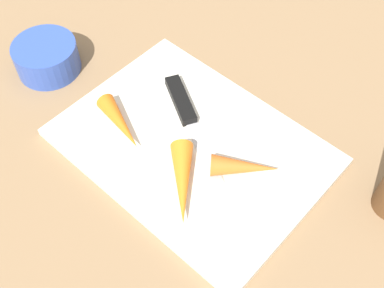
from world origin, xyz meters
The scene contains 7 objects.
ground_plane centered at (0.00, 0.00, 0.00)m, with size 1.40×1.40×0.00m, color #8C6D4C.
cutting_board centered at (0.00, 0.00, 0.01)m, with size 0.36×0.26×0.01m, color silver.
knife centered at (-0.05, 0.04, 0.02)m, with size 0.18×0.12×0.01m.
carrot_longest centered at (0.04, -0.06, 0.03)m, with size 0.03×0.03×0.12m, color orange.
carrot_medium centered at (-0.09, -0.05, 0.03)m, with size 0.03×0.03×0.10m, color orange.
carrot_shortest centered at (0.08, 0.01, 0.03)m, with size 0.03×0.03×0.09m, color orange.
small_bowl centered at (-0.28, -0.04, 0.02)m, with size 0.10×0.10×0.05m, color #3351B2.
Camera 1 is at (0.27, -0.29, 0.56)m, focal length 45.33 mm.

